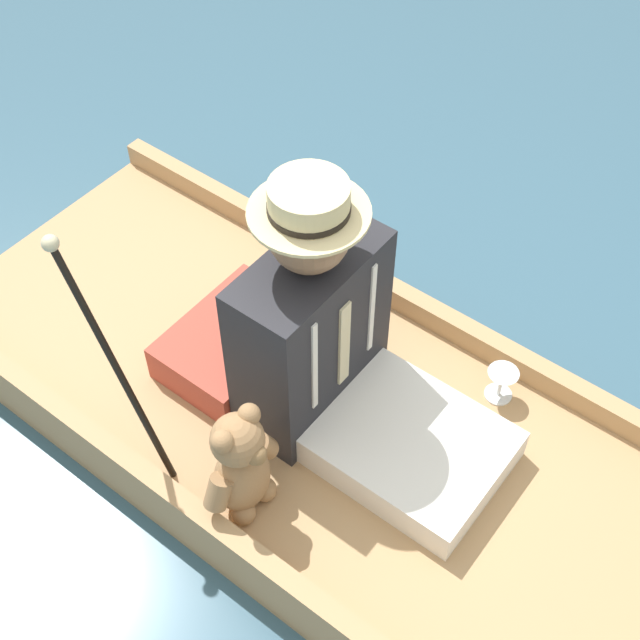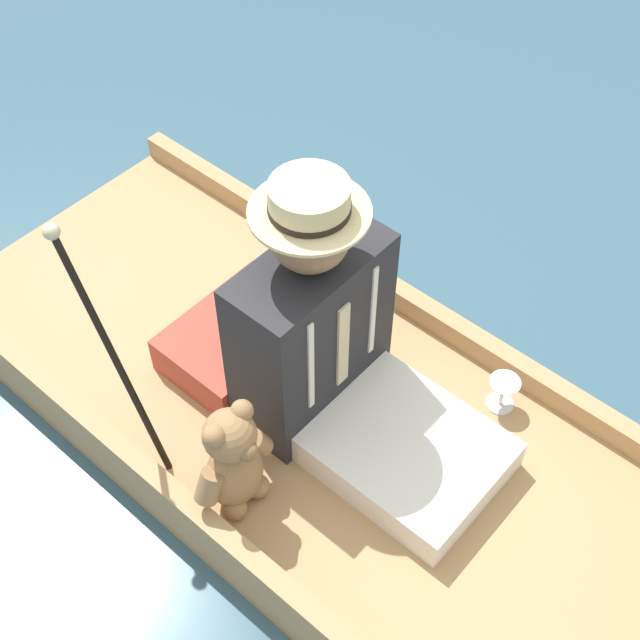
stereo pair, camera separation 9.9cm
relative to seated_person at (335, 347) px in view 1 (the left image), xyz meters
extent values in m
plane|color=#385B70|center=(0.03, 0.04, -0.45)|extent=(16.00, 16.00, 0.00)
cube|color=tan|center=(0.03, 0.04, -0.37)|extent=(1.08, 2.76, 0.15)
cube|color=tan|center=(-0.48, 0.04, -0.26)|extent=(0.06, 2.76, 0.08)
cube|color=tan|center=(0.54, 0.04, -0.26)|extent=(0.06, 2.76, 0.08)
cube|color=#B24738|center=(0.02, -0.37, -0.23)|extent=(0.47, 0.33, 0.13)
cube|color=white|center=(0.00, 0.29, -0.25)|extent=(0.43, 0.51, 0.11)
cube|color=#232328|center=(0.00, -0.09, -0.01)|extent=(0.48, 0.23, 0.59)
cube|color=beige|center=(0.00, 0.03, 0.04)|extent=(0.04, 0.01, 0.32)
cube|color=white|center=(-0.13, 0.03, 0.07)|extent=(0.02, 0.01, 0.35)
cube|color=white|center=(0.13, 0.03, 0.07)|extent=(0.02, 0.01, 0.35)
sphere|color=#936B4C|center=(0.00, -0.09, 0.39)|extent=(0.21, 0.21, 0.21)
cylinder|color=beige|center=(0.00, -0.09, 0.46)|extent=(0.31, 0.31, 0.01)
cylinder|color=beige|center=(0.00, -0.09, 0.51)|extent=(0.20, 0.20, 0.08)
cylinder|color=black|center=(0.00, -0.09, 0.48)|extent=(0.21, 0.21, 0.02)
ellipsoid|color=#9E754C|center=(0.40, -0.01, -0.17)|extent=(0.17, 0.14, 0.25)
sphere|color=#9E754C|center=(0.40, -0.01, 0.01)|extent=(0.15, 0.15, 0.15)
sphere|color=olive|center=(0.40, 0.05, 0.00)|extent=(0.06, 0.06, 0.06)
sphere|color=#9E754C|center=(0.35, -0.01, 0.07)|extent=(0.06, 0.06, 0.06)
sphere|color=#9E754C|center=(0.46, -0.01, 0.07)|extent=(0.06, 0.06, 0.06)
cylinder|color=#9E754C|center=(0.31, -0.01, -0.13)|extent=(0.10, 0.06, 0.11)
cylinder|color=#9E754C|center=(0.50, -0.01, -0.13)|extent=(0.10, 0.06, 0.11)
sphere|color=#9E754C|center=(0.36, 0.03, -0.27)|extent=(0.07, 0.07, 0.07)
sphere|color=#9E754C|center=(0.45, 0.03, -0.27)|extent=(0.07, 0.07, 0.07)
cylinder|color=silver|center=(-0.35, 0.37, -0.30)|extent=(0.09, 0.09, 0.01)
cylinder|color=silver|center=(-0.35, 0.37, -0.26)|extent=(0.01, 0.01, 0.06)
cone|color=silver|center=(-0.35, 0.37, -0.21)|extent=(0.10, 0.10, 0.04)
cylinder|color=black|center=(0.47, -0.36, 0.09)|extent=(0.02, 0.28, 0.79)
sphere|color=beige|center=(0.47, -0.49, 0.48)|extent=(0.04, 0.04, 0.04)
camera|label=1|loc=(1.27, 0.93, 1.95)|focal=50.00mm
camera|label=2|loc=(1.20, 1.00, 1.95)|focal=50.00mm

